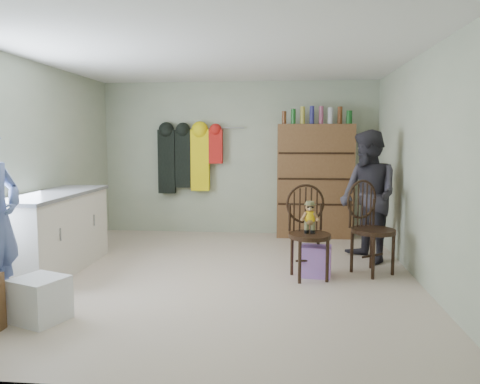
# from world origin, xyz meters

# --- Properties ---
(ground_plane) EXTENTS (5.00, 5.00, 0.00)m
(ground_plane) POSITION_xyz_m (0.00, 0.00, 0.00)
(ground_plane) COLOR beige
(ground_plane) RESTS_ON ground
(room_walls) EXTENTS (5.00, 5.00, 5.00)m
(room_walls) POSITION_xyz_m (0.00, 0.53, 1.58)
(room_walls) COLOR #ABB295
(room_walls) RESTS_ON ground
(counter) EXTENTS (0.64, 1.86, 0.94)m
(counter) POSITION_xyz_m (-1.95, 0.00, 0.47)
(counter) COLOR silver
(counter) RESTS_ON ground
(plastic_tub) EXTENTS (0.51, 0.50, 0.38)m
(plastic_tub) POSITION_xyz_m (-1.32, -1.50, 0.19)
(plastic_tub) COLOR white
(plastic_tub) RESTS_ON ground
(chair_front) EXTENTS (0.57, 0.57, 1.06)m
(chair_front) POSITION_xyz_m (1.04, 0.03, 0.59)
(chair_front) COLOR black
(chair_front) RESTS_ON ground
(chair_far) EXTENTS (0.68, 0.68, 1.09)m
(chair_far) POSITION_xyz_m (1.76, 0.29, 0.58)
(chair_far) COLOR black
(chair_far) RESTS_ON ground
(striped_bag) EXTENTS (0.37, 0.30, 0.35)m
(striped_bag) POSITION_xyz_m (1.14, 0.07, 0.18)
(striped_bag) COLOR #E572CF
(striped_bag) RESTS_ON ground
(person_right) EXTENTS (0.91, 1.01, 1.69)m
(person_right) POSITION_xyz_m (1.83, 0.81, 0.84)
(person_right) COLOR #2D2B33
(person_right) RESTS_ON ground
(dresser) EXTENTS (1.20, 0.39, 2.08)m
(dresser) POSITION_xyz_m (1.25, 2.30, 0.91)
(dresser) COLOR brown
(dresser) RESTS_ON ground
(coat_rack) EXTENTS (1.42, 0.12, 1.09)m
(coat_rack) POSITION_xyz_m (-0.83, 2.38, 1.25)
(coat_rack) COLOR #99999E
(coat_rack) RESTS_ON ground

